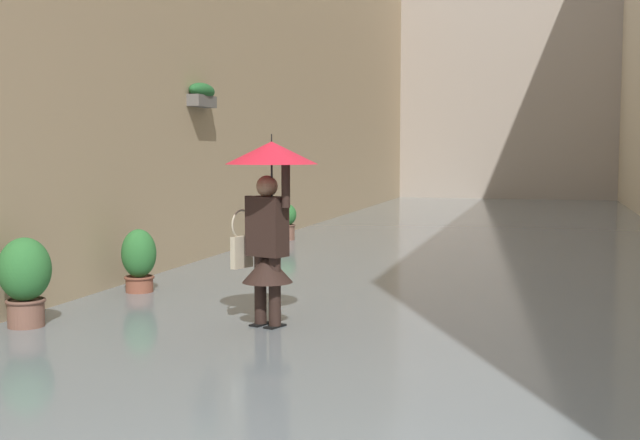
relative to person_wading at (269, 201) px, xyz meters
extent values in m
plane|color=gray|center=(-1.20, -8.75, -1.32)|extent=(68.49, 68.49, 0.00)
cube|color=slate|center=(-1.20, -8.75, -1.28)|extent=(8.52, 33.39, 0.08)
cube|color=tan|center=(3.56, -8.75, 3.04)|extent=(1.80, 31.39, 8.72)
cube|color=#66605B|center=(2.56, -4.20, 1.26)|extent=(0.20, 0.70, 0.18)
ellipsoid|color=#23602D|center=(2.56, -4.20, 1.42)|extent=(0.28, 0.76, 0.24)
cube|color=#A89989|center=(-1.20, -23.35, 3.84)|extent=(11.32, 1.80, 10.33)
cube|color=black|center=(0.11, -0.04, -1.27)|extent=(0.18, 0.26, 0.10)
cylinder|color=black|center=(0.11, -0.04, -0.88)|extent=(0.15, 0.15, 0.68)
cube|color=black|center=(-0.06, 0.02, -1.27)|extent=(0.18, 0.26, 0.10)
cylinder|color=black|center=(-0.06, 0.02, -0.88)|extent=(0.15, 0.15, 0.68)
cube|color=black|center=(0.02, -0.01, -0.25)|extent=(0.43, 0.33, 0.59)
cone|color=black|center=(0.02, -0.01, -0.66)|extent=(0.64, 0.64, 0.28)
sphere|color=#8C664C|center=(0.02, -0.01, 0.14)|extent=(0.21, 0.21, 0.21)
cylinder|color=black|center=(-0.19, 0.07, 0.16)|extent=(0.11, 0.11, 0.44)
cylinder|color=black|center=(0.24, -0.08, -0.20)|extent=(0.11, 0.11, 0.48)
cylinder|color=black|center=(-0.03, 0.01, 0.26)|extent=(0.02, 0.02, 0.43)
cone|color=red|center=(-0.03, 0.01, 0.47)|extent=(0.90, 0.90, 0.22)
cylinder|color=black|center=(-0.03, 0.01, 0.61)|extent=(0.01, 0.01, 0.08)
cube|color=beige|center=(0.32, -0.09, -0.52)|extent=(0.15, 0.28, 0.32)
torus|color=beige|center=(0.32, -0.09, -0.24)|extent=(0.12, 0.29, 0.30)
cylinder|color=brown|center=(2.19, -1.42, -1.19)|extent=(0.33, 0.33, 0.26)
torus|color=brown|center=(2.19, -1.42, -1.06)|extent=(0.37, 0.37, 0.04)
ellipsoid|color=#2D7033|center=(2.19, -1.42, -0.76)|extent=(0.42, 0.42, 0.60)
cylinder|color=brown|center=(2.31, 0.66, -1.15)|extent=(0.35, 0.35, 0.34)
torus|color=brown|center=(2.31, 0.66, -0.98)|extent=(0.39, 0.39, 0.04)
ellipsoid|color=#2D7033|center=(2.31, 0.66, -0.67)|extent=(0.51, 0.51, 0.63)
cylinder|color=brown|center=(2.24, -7.43, -1.14)|extent=(0.31, 0.31, 0.37)
torus|color=brown|center=(2.24, -7.43, -0.96)|extent=(0.35, 0.35, 0.04)
ellipsoid|color=#2D7033|center=(2.24, -7.43, -0.74)|extent=(0.38, 0.38, 0.42)
camera|label=1|loc=(-2.58, 7.37, 0.48)|focal=45.06mm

